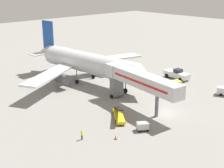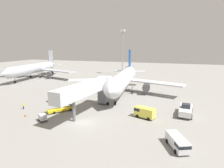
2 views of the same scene
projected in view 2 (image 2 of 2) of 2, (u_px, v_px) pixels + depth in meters
name	position (u px, v px, depth m)	size (l,w,h in m)	color
ground_plane	(84.00, 123.00, 38.45)	(300.00, 300.00, 0.00)	gray
airplane_at_gate	(123.00, 79.00, 61.40)	(39.65, 39.08, 14.39)	silver
jet_bridge	(89.00, 89.00, 43.55)	(5.60, 20.67, 7.64)	silver
pushback_tug	(186.00, 110.00, 42.66)	(3.41, 7.35, 2.78)	white
belt_loader_truck	(61.00, 108.00, 45.14)	(5.26, 6.40, 3.21)	yellow
service_van_near_right	(144.00, 112.00, 41.09)	(4.85, 3.21, 2.36)	#E5DB4C
service_van_mid_center	(178.00, 142.00, 28.66)	(3.94, 5.47, 1.87)	silver
baggage_cart_outer_left	(43.00, 117.00, 39.34)	(2.42, 2.21, 1.51)	#38383D
ground_crew_worker_foreground	(23.00, 106.00, 46.81)	(0.36, 0.36, 1.69)	#1E2333
safety_cone_alpha	(25.00, 115.00, 42.10)	(0.48, 0.48, 0.73)	black
airplane_background	(34.00, 69.00, 91.81)	(45.06, 41.48, 13.43)	#B7BCC6
apron_light_mast	(123.00, 44.00, 101.83)	(2.40, 2.40, 24.76)	#93969B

